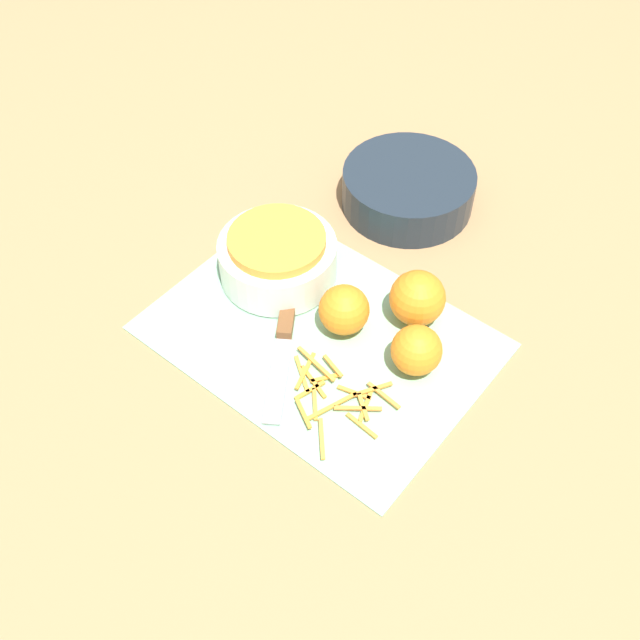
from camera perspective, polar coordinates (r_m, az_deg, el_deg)
name	(u,v)px	position (r m, az deg, el deg)	size (l,w,h in m)	color
ground_plane	(320,337)	(1.01, 0.00, -1.31)	(4.00, 4.00, 0.00)	#9E754C
cutting_board	(320,336)	(1.01, 0.00, -1.21)	(0.44, 0.32, 0.01)	#84B793
bowl_speckled	(278,256)	(1.05, -3.25, 4.88)	(0.17, 0.17, 0.07)	silver
bowl_dark	(408,189)	(1.18, 6.72, 9.91)	(0.20, 0.20, 0.06)	#1E2833
knife	(287,318)	(1.01, -2.54, 0.16)	(0.15, 0.22, 0.02)	brown
orange_left	(344,310)	(0.99, 1.84, 0.78)	(0.07, 0.07, 0.07)	orange
orange_right	(416,350)	(0.95, 7.36, -2.30)	(0.07, 0.07, 0.07)	orange
orange_back	(417,298)	(1.00, 7.43, 1.67)	(0.08, 0.08, 0.08)	orange
peel_pile	(334,394)	(0.94, 1.11, -5.67)	(0.16, 0.14, 0.01)	orange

